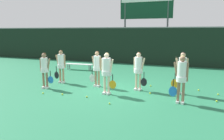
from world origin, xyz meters
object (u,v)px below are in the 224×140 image
bench_courtside (79,65)px  player_5 (139,68)px  tennis_ball_0 (217,101)px  tennis_ball_6 (177,86)px  tennis_ball_1 (199,90)px  tennis_ball_4 (62,94)px  tennis_ball_5 (87,97)px  player_2 (181,75)px  tennis_ball_9 (150,93)px  player_0 (45,68)px  player_3 (61,64)px  tennis_ball_8 (43,93)px  tennis_ball_3 (151,86)px  player_1 (107,70)px  scoreboard (146,12)px  player_4 (97,66)px  tennis_ball_7 (110,104)px  tennis_ball_2 (218,94)px  player_6 (182,70)px

bench_courtside → player_5: player_5 is taller
tennis_ball_0 → player_5: bearing=169.9°
tennis_ball_6 → tennis_ball_1: bearing=-20.9°
tennis_ball_4 → tennis_ball_5: (1.13, 0.05, -0.00)m
player_2 → tennis_ball_6: size_ratio=25.15×
tennis_ball_9 → player_2: bearing=-32.0°
player_0 → tennis_ball_4: size_ratio=23.30×
player_5 → tennis_ball_4: 3.52m
bench_courtside → player_3: size_ratio=1.16×
tennis_ball_1 → tennis_ball_8: 6.90m
bench_courtside → tennis_ball_8: 5.92m
tennis_ball_5 → tennis_ball_1: bearing=32.5°
tennis_ball_3 → tennis_ball_0: bearing=-27.5°
player_3 → player_0: bearing=-98.5°
player_5 → tennis_ball_6: size_ratio=24.46×
player_1 → scoreboard: bearing=99.9°
bench_courtside → player_2: (7.03, -4.91, 0.70)m
bench_courtside → tennis_ball_3: size_ratio=28.95×
player_4 → player_3: bearing=-172.2°
scoreboard → tennis_ball_8: scoreboard is taller
player_1 → tennis_ball_1: bearing=34.7°
player_2 → tennis_ball_5: bearing=-164.1°
player_2 → tennis_ball_7: player_2 is taller
tennis_ball_1 → tennis_ball_4: size_ratio=0.99×
scoreboard → bench_courtside: bearing=-124.6°
tennis_ball_6 → tennis_ball_8: tennis_ball_6 is taller
player_4 → tennis_ball_1: player_4 is taller
tennis_ball_2 → tennis_ball_9: tennis_ball_2 is taller
player_2 → tennis_ball_1: 2.42m
player_3 → player_4: 2.05m
player_4 → tennis_ball_8: size_ratio=25.78×
player_5 → tennis_ball_1: (2.58, 0.88, -1.00)m
tennis_ball_2 → tennis_ball_3: size_ratio=1.03×
player_5 → tennis_ball_5: 2.68m
player_2 → player_0: bearing=-174.2°
scoreboard → player_5: bearing=-79.4°
scoreboard → bench_courtside: scoreboard is taller
player_1 → tennis_ball_1: player_1 is taller
player_0 → player_3: player_3 is taller
player_0 → player_2: 6.08m
player_2 → player_5: player_2 is taller
player_0 → tennis_ball_2: player_0 is taller
tennis_ball_3 → tennis_ball_8: size_ratio=1.02×
tennis_ball_2 → tennis_ball_0: bearing=-97.4°
tennis_ball_5 → tennis_ball_7: 1.25m
tennis_ball_1 → tennis_ball_7: tennis_ball_1 is taller
tennis_ball_9 → player_6: bearing=20.4°
bench_courtside → tennis_ball_8: (1.45, -5.73, -0.33)m
player_1 → tennis_ball_8: 2.93m
player_3 → player_4: size_ratio=0.99×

